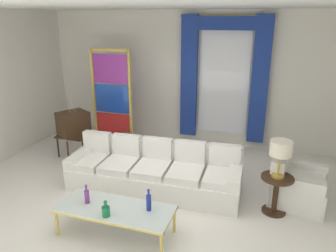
% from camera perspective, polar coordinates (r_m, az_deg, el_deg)
% --- Properties ---
extents(ground_plane, '(16.00, 16.00, 0.00)m').
position_cam_1_polar(ground_plane, '(5.27, -2.51, -13.98)').
color(ground_plane, white).
extents(wall_rear, '(8.00, 0.12, 3.00)m').
position_cam_1_polar(wall_rear, '(7.50, 5.54, 8.24)').
color(wall_rear, white).
rests_on(wall_rear, ground).
extents(ceiling_slab, '(8.00, 7.60, 0.04)m').
position_cam_1_polar(ceiling_slab, '(5.20, 0.26, 20.61)').
color(ceiling_slab, white).
extents(curtained_window, '(2.00, 0.17, 2.70)m').
position_cam_1_polar(curtained_window, '(7.20, 9.80, 9.57)').
color(curtained_window, white).
rests_on(curtained_window, ground).
extents(couch_white_long, '(2.95, 1.04, 0.86)m').
position_cam_1_polar(couch_white_long, '(5.66, -2.28, -7.99)').
color(couch_white_long, white).
rests_on(couch_white_long, ground).
extents(coffee_table, '(1.57, 0.63, 0.41)m').
position_cam_1_polar(coffee_table, '(4.56, -9.23, -14.32)').
color(coffee_table, silver).
rests_on(coffee_table, ground).
extents(bottle_blue_decanter, '(0.07, 0.07, 0.28)m').
position_cam_1_polar(bottle_blue_decanter, '(4.66, -14.08, -11.81)').
color(bottle_blue_decanter, '#753384').
rests_on(bottle_blue_decanter, coffee_table).
extents(bottle_crystal_tall, '(0.10, 0.10, 0.23)m').
position_cam_1_polar(bottle_crystal_tall, '(4.36, -10.86, -14.39)').
color(bottle_crystal_tall, '#196B3D').
rests_on(bottle_crystal_tall, coffee_table).
extents(bottle_amber_squat, '(0.07, 0.07, 0.32)m').
position_cam_1_polar(bottle_amber_squat, '(4.38, -3.40, -13.13)').
color(bottle_amber_squat, navy).
rests_on(bottle_amber_squat, coffee_table).
extents(vintage_tv, '(0.73, 0.76, 1.35)m').
position_cam_1_polar(vintage_tv, '(6.98, -16.29, 0.24)').
color(vintage_tv, '#382314').
rests_on(vintage_tv, ground).
extents(armchair_white, '(0.94, 0.93, 0.80)m').
position_cam_1_polar(armchair_white, '(5.62, 21.41, -9.77)').
color(armchair_white, white).
rests_on(armchair_white, ground).
extents(stained_glass_divider, '(0.95, 0.05, 2.20)m').
position_cam_1_polar(stained_glass_divider, '(7.41, -9.80, 4.43)').
color(stained_glass_divider, gold).
rests_on(stained_glass_divider, ground).
extents(peacock_figurine, '(0.44, 0.60, 0.50)m').
position_cam_1_polar(peacock_figurine, '(7.18, -7.61, -2.97)').
color(peacock_figurine, beige).
rests_on(peacock_figurine, ground).
extents(round_side_table, '(0.48, 0.48, 0.59)m').
position_cam_1_polar(round_side_table, '(5.22, 18.44, -10.83)').
color(round_side_table, '#382314').
rests_on(round_side_table, ground).
extents(table_lamp_brass, '(0.32, 0.32, 0.57)m').
position_cam_1_polar(table_lamp_brass, '(4.94, 19.22, -3.98)').
color(table_lamp_brass, '#B29338').
rests_on(table_lamp_brass, round_side_table).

